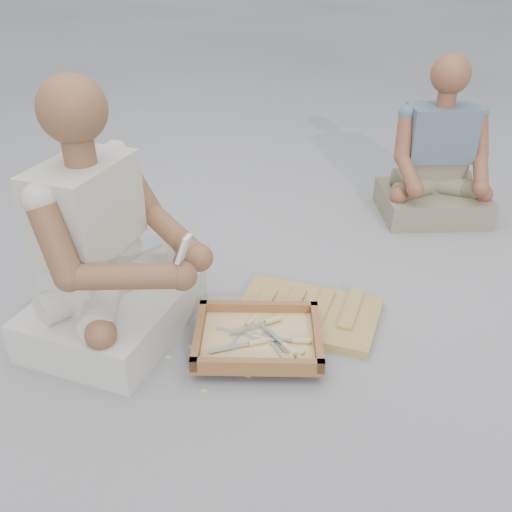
{
  "coord_description": "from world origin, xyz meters",
  "views": [
    {
      "loc": [
        -0.04,
        -1.81,
        1.4
      ],
      "look_at": [
        -0.07,
        0.09,
        0.3
      ],
      "focal_mm": 40.0,
      "sensor_mm": 36.0,
      "label": 1
    }
  ],
  "objects_px": {
    "tool_tray": "(258,338)",
    "companion": "(437,165)",
    "craftsman": "(105,255)",
    "carved_panel": "(307,313)"
  },
  "relations": [
    {
      "from": "tool_tray",
      "to": "companion",
      "type": "relative_size",
      "value": 0.55
    },
    {
      "from": "companion",
      "to": "carved_panel",
      "type": "bearing_deg",
      "value": 49.72
    },
    {
      "from": "tool_tray",
      "to": "companion",
      "type": "bearing_deg",
      "value": 51.88
    },
    {
      "from": "carved_panel",
      "to": "companion",
      "type": "height_order",
      "value": "companion"
    },
    {
      "from": "craftsman",
      "to": "companion",
      "type": "bearing_deg",
      "value": 144.93
    },
    {
      "from": "tool_tray",
      "to": "craftsman",
      "type": "height_order",
      "value": "craftsman"
    },
    {
      "from": "tool_tray",
      "to": "companion",
      "type": "distance_m",
      "value": 1.56
    },
    {
      "from": "tool_tray",
      "to": "craftsman",
      "type": "relative_size",
      "value": 0.47
    },
    {
      "from": "carved_panel",
      "to": "craftsman",
      "type": "relative_size",
      "value": 0.57
    },
    {
      "from": "carved_panel",
      "to": "companion",
      "type": "bearing_deg",
      "value": 52.95
    }
  ]
}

